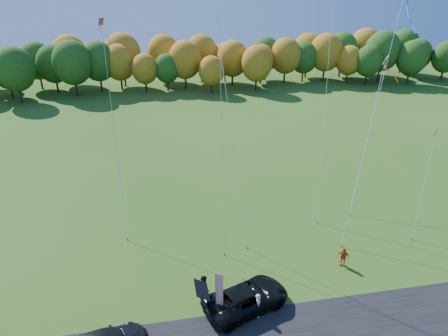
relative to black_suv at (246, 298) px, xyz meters
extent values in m
plane|color=#2A5316|center=(-0.24, 0.74, -0.80)|extent=(160.00, 160.00, 0.00)
imported|color=black|center=(0.00, 0.00, 0.00)|extent=(6.33, 4.47, 1.60)
imported|color=silver|center=(0.59, -0.80, 0.07)|extent=(0.57, 0.72, 1.74)
imported|color=gray|center=(-2.57, 1.23, 0.18)|extent=(0.96, 1.11, 1.96)
imported|color=red|center=(8.08, 2.85, -0.03)|extent=(0.96, 0.83, 1.55)
cylinder|color=#999999|center=(-2.08, -0.50, 1.02)|extent=(0.06, 0.06, 3.64)
cube|color=red|center=(-1.86, -0.57, 1.38)|extent=(0.44, 0.17, 2.73)
cube|color=navy|center=(-1.86, -0.54, 2.39)|extent=(0.44, 0.16, 0.71)
cylinder|color=#4C3F33|center=(1.47, 6.17, -0.70)|extent=(0.08, 0.08, 0.20)
cylinder|color=#4C3F33|center=(8.41, 8.53, -0.70)|extent=(0.08, 0.08, 0.20)
cylinder|color=#4C3F33|center=(-0.39, 5.60, -0.70)|extent=(0.08, 0.08, 0.20)
cylinder|color=#4C3F33|center=(9.04, 5.00, -0.70)|extent=(0.08, 0.08, 0.20)
cylinder|color=#4C3F33|center=(11.76, 9.19, -0.70)|extent=(0.08, 0.08, 0.20)
cube|color=white|center=(16.39, 15.03, 11.86)|extent=(1.29, 1.29, 1.54)
cylinder|color=#4C3F33|center=(-7.94, 8.95, -0.70)|extent=(0.08, 0.08, 0.20)
cube|color=#C44441|center=(-8.65, 16.84, 15.48)|extent=(1.05, 1.05, 1.24)
cylinder|color=#4C3F33|center=(15.18, 4.79, -0.70)|extent=(0.08, 0.08, 0.20)
cube|color=#330CAA|center=(17.26, 7.54, 7.50)|extent=(0.92, 0.92, 1.08)
camera|label=1|loc=(-4.96, -19.06, 18.85)|focal=32.00mm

